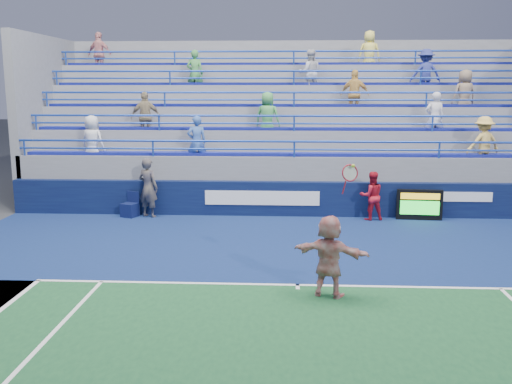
# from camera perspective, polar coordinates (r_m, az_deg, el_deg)

# --- Properties ---
(ground) EXTENTS (120.00, 120.00, 0.00)m
(ground) POSITION_cam_1_polar(r_m,az_deg,el_deg) (11.92, 4.18, -9.36)
(ground) COLOR #333538
(sponsor_wall) EXTENTS (18.00, 0.32, 1.10)m
(sponsor_wall) POSITION_cam_1_polar(r_m,az_deg,el_deg) (18.05, 3.81, -0.69)
(sponsor_wall) COLOR #090F35
(sponsor_wall) RESTS_ON ground
(bleacher_stand) EXTENTS (18.00, 5.60, 6.13)m
(bleacher_stand) POSITION_cam_1_polar(r_m,az_deg,el_deg) (21.63, 3.71, 3.82)
(bleacher_stand) COLOR slate
(bleacher_stand) RESTS_ON ground
(serve_speed_board) EXTENTS (1.38, 0.24, 0.95)m
(serve_speed_board) POSITION_cam_1_polar(r_m,az_deg,el_deg) (18.16, 16.03, -1.25)
(serve_speed_board) COLOR black
(serve_speed_board) RESTS_ON ground
(judge_chair) EXTENTS (0.58, 0.59, 0.79)m
(judge_chair) POSITION_cam_1_polar(r_m,az_deg,el_deg) (18.36, -12.49, -1.68)
(judge_chair) COLOR #0D153F
(judge_chair) RESTS_ON ground
(tennis_player) EXTENTS (1.59, 0.97, 2.62)m
(tennis_player) POSITION_cam_1_polar(r_m,az_deg,el_deg) (11.17, 7.34, -6.36)
(tennis_player) COLOR silver
(tennis_player) RESTS_ON ground
(line_judge) EXTENTS (0.81, 0.69, 1.88)m
(line_judge) POSITION_cam_1_polar(r_m,az_deg,el_deg) (18.11, -10.73, 0.43)
(line_judge) COLOR #121532
(line_judge) RESTS_ON ground
(ball_girl) EXTENTS (0.82, 0.68, 1.51)m
(ball_girl) POSITION_cam_1_polar(r_m,az_deg,el_deg) (17.78, 11.48, -0.39)
(ball_girl) COLOR #B61425
(ball_girl) RESTS_ON ground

